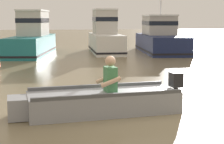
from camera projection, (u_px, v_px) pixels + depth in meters
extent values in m
plane|color=#7A6B4C|center=(151.00, 108.00, 7.88)|extent=(120.00, 120.00, 0.00)
cube|color=gray|center=(104.00, 102.00, 7.46)|extent=(3.19, 1.39, 0.44)
cube|color=gray|center=(18.00, 108.00, 6.99)|extent=(0.46, 0.64, 0.42)
cube|color=#4D4E51|center=(110.00, 95.00, 6.94)|extent=(3.03, 0.37, 0.08)
cube|color=#4D4E51|center=(98.00, 86.00, 7.91)|extent=(3.03, 0.37, 0.08)
cube|color=#A0A2A8|center=(108.00, 93.00, 7.46)|extent=(0.37, 1.03, 0.06)
cylinder|color=black|center=(176.00, 95.00, 7.90)|extent=(0.11, 0.11, 0.54)
cube|color=black|center=(176.00, 80.00, 7.85)|extent=(0.27, 0.30, 0.32)
cube|color=#3F7F4C|center=(110.00, 79.00, 7.43)|extent=(0.25, 0.36, 0.52)
sphere|color=tan|center=(110.00, 61.00, 7.37)|extent=(0.22, 0.22, 0.22)
cylinder|color=tan|center=(111.00, 82.00, 7.21)|extent=(0.43, 0.13, 0.23)
cylinder|color=tan|center=(105.00, 79.00, 7.63)|extent=(0.43, 0.13, 0.23)
cube|color=#1E727A|center=(32.00, 45.00, 19.55)|extent=(2.74, 6.34, 1.03)
cube|color=black|center=(32.00, 51.00, 19.60)|extent=(2.78, 6.38, 0.10)
cube|color=beige|center=(33.00, 23.00, 19.93)|extent=(1.75, 2.77, 1.34)
cube|color=black|center=(33.00, 20.00, 19.90)|extent=(1.79, 2.80, 0.24)
cube|color=white|center=(33.00, 11.00, 19.82)|extent=(1.84, 2.91, 0.08)
cube|color=white|center=(106.00, 43.00, 20.79)|extent=(1.79, 5.23, 1.08)
cube|color=black|center=(106.00, 49.00, 20.84)|extent=(1.83, 5.27, 0.10)
cube|color=beige|center=(105.00, 22.00, 21.06)|extent=(1.32, 2.22, 1.37)
cube|color=black|center=(105.00, 19.00, 21.04)|extent=(1.35, 2.25, 0.24)
cube|color=white|center=(104.00, 10.00, 20.96)|extent=(1.39, 2.33, 0.08)
cube|color=#19234C|center=(161.00, 44.00, 20.98)|extent=(2.77, 6.46, 1.02)
cube|color=black|center=(160.00, 49.00, 21.03)|extent=(2.81, 6.51, 0.10)
cube|color=#B2ADA3|center=(159.00, 25.00, 21.38)|extent=(1.91, 2.80, 1.10)
cube|color=black|center=(159.00, 23.00, 21.36)|extent=(1.94, 2.83, 0.24)
cube|color=white|center=(159.00, 15.00, 21.29)|extent=(2.01, 2.94, 0.08)
cylinder|color=silver|center=(161.00, 1.00, 20.77)|extent=(0.10, 0.10, 3.94)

